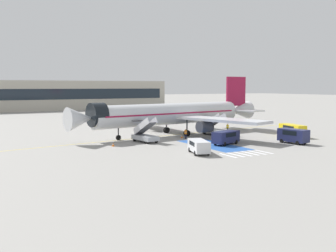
{
  "coord_description": "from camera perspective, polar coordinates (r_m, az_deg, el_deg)",
  "views": [
    {
      "loc": [
        -32.57,
        -61.2,
        8.81
      ],
      "look_at": [
        0.59,
        -1.53,
        1.83
      ],
      "focal_mm": 42.0,
      "sensor_mm": 36.0,
      "label": 1
    }
  ],
  "objects": [
    {
      "name": "ground_plane",
      "position": [
        69.88,
        -1.03,
        -1.4
      ],
      "size": [
        600.0,
        600.0,
        0.0
      ],
      "primitive_type": "plane",
      "color": "gray"
    },
    {
      "name": "apron_leadline_yellow",
      "position": [
        70.36,
        0.23,
        -1.35
      ],
      "size": [
        73.33,
        10.62,
        0.01
      ],
      "primitive_type": "cube",
      "rotation": [
        0.0,
        0.0,
        1.71
      ],
      "color": "gold",
      "rests_on": "ground_plane"
    },
    {
      "name": "apron_stand_patch_blue",
      "position": [
        59.25,
        6.53,
        -2.75
      ],
      "size": [
        5.13,
        13.03,
        0.01
      ],
      "primitive_type": "cube",
      "color": "#2856A8",
      "rests_on": "ground_plane"
    },
    {
      "name": "apron_walkway_bar_0",
      "position": [
        50.54,
        8.7,
        -4.26
      ],
      "size": [
        0.44,
        3.6,
        0.01
      ],
      "primitive_type": "cube",
      "color": "silver",
      "rests_on": "ground_plane"
    },
    {
      "name": "apron_walkway_bar_1",
      "position": [
        51.28,
        9.77,
        -4.13
      ],
      "size": [
        0.44,
        3.6,
        0.01
      ],
      "primitive_type": "cube",
      "color": "silver",
      "rests_on": "ground_plane"
    },
    {
      "name": "apron_walkway_bar_2",
      "position": [
        52.03,
        10.8,
        -4.01
      ],
      "size": [
        0.44,
        3.6,
        0.01
      ],
      "primitive_type": "cube",
      "color": "silver",
      "rests_on": "ground_plane"
    },
    {
      "name": "apron_walkway_bar_3",
      "position": [
        52.8,
        11.8,
        -3.89
      ],
      "size": [
        0.44,
        3.6,
        0.01
      ],
      "primitive_type": "cube",
      "color": "silver",
      "rests_on": "ground_plane"
    },
    {
      "name": "apron_walkway_bar_4",
      "position": [
        53.58,
        12.78,
        -3.77
      ],
      "size": [
        0.44,
        3.6,
        0.01
      ],
      "primitive_type": "cube",
      "color": "silver",
      "rests_on": "ground_plane"
    },
    {
      "name": "apron_walkway_bar_5",
      "position": [
        54.38,
        13.72,
        -3.65
      ],
      "size": [
        0.44,
        3.6,
        0.01
      ],
      "primitive_type": "cube",
      "color": "silver",
      "rests_on": "ground_plane"
    },
    {
      "name": "airliner",
      "position": [
        70.4,
        0.68,
        1.77
      ],
      "size": [
        39.97,
        35.69,
        10.66
      ],
      "rotation": [
        0.0,
        0.0,
        1.71
      ],
      "color": "silver",
      "rests_on": "ground_plane"
    },
    {
      "name": "boarding_stairs_forward",
      "position": [
        61.88,
        -3.35,
        -1.42
      ],
      "size": [
        2.85,
        5.45,
        4.09
      ],
      "rotation": [
        0.0,
        0.0,
        0.14
      ],
      "color": "#ADB2BA",
      "rests_on": "ground_plane"
    },
    {
      "name": "boarding_stairs_aft",
      "position": [
        71.28,
        6.73,
        -0.49
      ],
      "size": [
        2.85,
        5.45,
        4.08
      ],
      "rotation": [
        0.0,
        0.0,
        0.14
      ],
      "color": "#ADB2BA",
      "rests_on": "ground_plane"
    },
    {
      "name": "fuel_tanker",
      "position": [
        95.42,
        -2.7,
        1.53
      ],
      "size": [
        2.91,
        9.17,
        3.3
      ],
      "rotation": [
        0.0,
        0.0,
        0.04
      ],
      "color": "#38383D",
      "rests_on": "ground_plane"
    },
    {
      "name": "service_van_0",
      "position": [
        51.36,
        4.49,
        -2.84
      ],
      "size": [
        3.2,
        5.03,
        1.76
      ],
      "rotation": [
        0.0,
        0.0,
        5.97
      ],
      "color": "silver",
      "rests_on": "ground_plane"
    },
    {
      "name": "service_van_1",
      "position": [
        59.72,
        8.4,
        -1.52
      ],
      "size": [
        5.18,
        3.22,
        2.04
      ],
      "rotation": [
        0.0,
        0.0,
        1.88
      ],
      "color": "#1E234C",
      "rests_on": "ground_plane"
    },
    {
      "name": "service_van_2",
      "position": [
        71.67,
        17.61,
        -0.47
      ],
      "size": [
        2.7,
        5.78,
        2.12
      ],
      "rotation": [
        0.0,
        0.0,
        6.11
      ],
      "color": "yellow",
      "rests_on": "ground_plane"
    },
    {
      "name": "service_van_3",
      "position": [
        63.15,
        17.72,
        -1.24
      ],
      "size": [
        2.5,
        4.82,
        2.24
      ],
      "rotation": [
        0.0,
        0.0,
        3.27
      ],
      "color": "#1E234C",
      "rests_on": "ground_plane"
    },
    {
      "name": "ground_crew_0",
      "position": [
        65.56,
        2.57,
        -1.06
      ],
      "size": [
        0.48,
        0.45,
        1.64
      ],
      "rotation": [
        0.0,
        0.0,
        2.44
      ],
      "color": "#191E38",
      "rests_on": "ground_plane"
    },
    {
      "name": "ground_crew_1",
      "position": [
        75.54,
        8.64,
        -0.19
      ],
      "size": [
        0.41,
        0.49,
        1.68
      ],
      "rotation": [
        0.0,
        0.0,
        2.1
      ],
      "color": "#2D2D33",
      "rests_on": "ground_plane"
    },
    {
      "name": "traffic_cone_0",
      "position": [
        66.78,
        2.02,
        -1.55
      ],
      "size": [
        0.41,
        0.41,
        0.46
      ],
      "color": "orange",
      "rests_on": "ground_plane"
    },
    {
      "name": "traffic_cone_1",
      "position": [
        58.07,
        -7.95,
        -2.69
      ],
      "size": [
        0.45,
        0.45,
        0.5
      ],
      "color": "orange",
      "rests_on": "ground_plane"
    },
    {
      "name": "terminal_building",
      "position": [
        148.01,
        -21.48,
        4.1
      ],
      "size": [
        113.81,
        12.1,
        10.71
      ],
      "color": "#B2AD9E",
      "rests_on": "ground_plane"
    }
  ]
}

